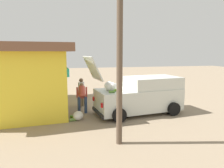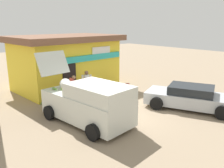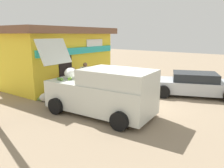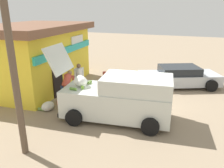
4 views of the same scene
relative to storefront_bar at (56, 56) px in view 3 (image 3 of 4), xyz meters
name	(u,v)px [view 3 (image 3 of 4)]	position (x,y,z in m)	size (l,w,h in m)	color
ground_plane	(124,103)	(-0.60, -5.75, -1.81)	(60.00, 60.00, 0.00)	gray
storefront_bar	(56,56)	(0.00, 0.00, 0.00)	(7.36, 5.17, 3.52)	yellow
delivery_van	(103,92)	(-2.26, -5.89, -0.88)	(2.60, 5.01, 2.93)	silver
parked_sedan	(194,84)	(2.81, -7.73, -1.23)	(3.49, 4.81, 1.20)	#B2B7BC
vendor_standing	(85,75)	(-0.39, -3.00, -0.85)	(0.51, 0.46, 1.66)	#726047
customer_bending	(69,80)	(-1.49, -2.94, -0.91)	(0.71, 0.57, 1.50)	navy
unloaded_banana_pile	(46,97)	(-2.68, -2.63, -1.62)	(0.79, 0.70, 0.41)	silver
paint_bucket	(122,80)	(2.79, -3.08, -1.60)	(0.26, 0.26, 0.41)	#BF3F33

